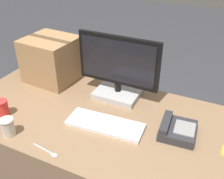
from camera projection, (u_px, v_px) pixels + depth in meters
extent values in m
cube|color=#8C6B4C|center=(99.00, 156.00, 1.82)|extent=(1.80, 0.90, 0.71)
cube|color=#B7B7B7|center=(118.00, 93.00, 1.83)|extent=(0.30, 0.24, 0.04)
cylinder|color=black|center=(118.00, 87.00, 1.80)|extent=(0.04, 0.04, 0.06)
cube|color=black|center=(118.00, 61.00, 1.70)|extent=(0.56, 0.03, 0.34)
cube|color=black|center=(117.00, 62.00, 1.68)|extent=(0.51, 0.01, 0.29)
cube|color=silver|center=(105.00, 124.00, 1.54)|extent=(0.47, 0.19, 0.02)
cube|color=silver|center=(105.00, 123.00, 1.54)|extent=(0.43, 0.16, 0.01)
cube|color=#2D2D33|center=(178.00, 131.00, 1.48)|extent=(0.21, 0.22, 0.05)
cube|color=#2D2D33|center=(166.00, 122.00, 1.48)|extent=(0.06, 0.20, 0.03)
cube|color=gray|center=(185.00, 128.00, 1.45)|extent=(0.12, 0.13, 0.01)
cylinder|color=red|center=(2.00, 109.00, 1.62)|extent=(0.07, 0.07, 0.10)
cylinder|color=red|center=(1.00, 102.00, 1.59)|extent=(0.08, 0.08, 0.01)
cylinder|color=beige|center=(8.00, 128.00, 1.46)|extent=(0.07, 0.07, 0.10)
cylinder|color=beige|center=(6.00, 120.00, 1.43)|extent=(0.08, 0.08, 0.01)
cube|color=silver|center=(43.00, 149.00, 1.39)|extent=(0.14, 0.03, 0.00)
ellipsoid|color=silver|center=(54.00, 155.00, 1.35)|extent=(0.04, 0.03, 0.00)
cube|color=#9E754C|center=(52.00, 59.00, 1.95)|extent=(0.38, 0.35, 0.33)
cube|color=brown|center=(49.00, 38.00, 1.87)|extent=(0.35, 0.06, 0.00)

